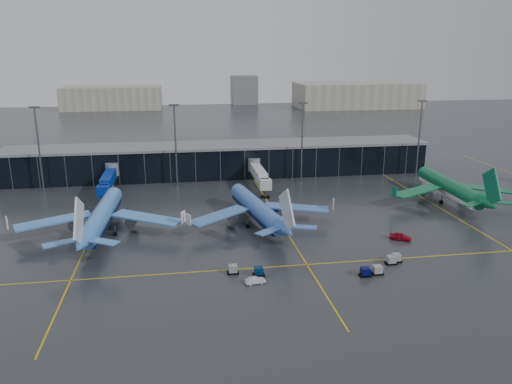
{
  "coord_description": "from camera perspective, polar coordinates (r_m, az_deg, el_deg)",
  "views": [
    {
      "loc": [
        -14.32,
        -103.63,
        40.85
      ],
      "look_at": [
        5.0,
        18.0,
        6.0
      ],
      "focal_mm": 35.0,
      "sensor_mm": 36.0,
      "label": 1
    }
  ],
  "objects": [
    {
      "name": "baggage_carts",
      "position": [
        98.42,
        9.34,
        -8.46
      ],
      "size": [
        35.2,
        6.87,
        1.7
      ],
      "color": "black",
      "rests_on": "ground"
    },
    {
      "name": "jet_bridges",
      "position": [
        152.46,
        -16.55,
        1.36
      ],
      "size": [
        94.0,
        27.5,
        7.2
      ],
      "color": "#595B60",
      "rests_on": "ground"
    },
    {
      "name": "mobile_airstair",
      "position": [
        117.22,
        3.13,
        -4.22
      ],
      "size": [
        3.17,
        3.76,
        3.45
      ],
      "rotation": [
        0.0,
        0.0,
        -0.35
      ],
      "color": "silver",
      "rests_on": "ground"
    },
    {
      "name": "terminal_pier",
      "position": [
        169.98,
        -4.0,
        3.73
      ],
      "size": [
        142.0,
        17.0,
        10.7
      ],
      "color": "black",
      "rests_on": "ground"
    },
    {
      "name": "airliner_aer_lingus",
      "position": [
        149.42,
        21.3,
        1.51
      ],
      "size": [
        40.19,
        45.32,
        13.47
      ],
      "primitive_type": null,
      "rotation": [
        0.0,
        0.0,
        -0.04
      ],
      "color": "#0B6337",
      "rests_on": "ground"
    },
    {
      "name": "service_van_red",
      "position": [
        116.84,
        16.2,
        -4.9
      ],
      "size": [
        5.05,
        4.22,
        1.63
      ],
      "primitive_type": "imported",
      "rotation": [
        0.0,
        0.0,
        0.99
      ],
      "color": "#A30C20",
      "rests_on": "ground"
    },
    {
      "name": "airliner_klm_near",
      "position": [
        120.71,
        0.07,
        -0.7
      ],
      "size": [
        44.2,
        48.46,
        13.13
      ],
      "primitive_type": null,
      "rotation": [
        0.0,
        0.0,
        0.17
      ],
      "color": "#3C6CC6",
      "rests_on": "ground"
    },
    {
      "name": "service_van_white",
      "position": [
        92.24,
        -0.08,
        -10.06
      ],
      "size": [
        3.91,
        1.89,
        1.23
      ],
      "primitive_type": "imported",
      "rotation": [
        0.0,
        0.0,
        1.73
      ],
      "color": "silver",
      "rests_on": "ground"
    },
    {
      "name": "ground",
      "position": [
        112.31,
        -1.08,
        -5.53
      ],
      "size": [
        600.0,
        600.0,
        0.0
      ],
      "primitive_type": "plane",
      "color": "#282B2D",
      "rests_on": "ground"
    },
    {
      "name": "flood_masts",
      "position": [
        157.19,
        -1.84,
        5.89
      ],
      "size": [
        203.0,
        0.5,
        25.5
      ],
      "color": "#595B60",
      "rests_on": "ground"
    },
    {
      "name": "taxi_lines",
      "position": [
        123.74,
        2.83,
        -3.49
      ],
      "size": [
        220.0,
        120.0,
        0.02
      ],
      "color": "gold",
      "rests_on": "ground"
    },
    {
      "name": "distant_hangars",
      "position": [
        380.55,
        0.74,
        10.97
      ],
      "size": [
        260.0,
        71.0,
        22.0
      ],
      "color": "#B2AD99",
      "rests_on": "ground"
    },
    {
      "name": "airliner_arkefly",
      "position": [
        120.04,
        -17.3,
        -1.36
      ],
      "size": [
        41.9,
        47.08,
        13.83
      ],
      "primitive_type": null,
      "rotation": [
        0.0,
        0.0,
        -0.05
      ],
      "color": "#4284DB",
      "rests_on": "ground"
    }
  ]
}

